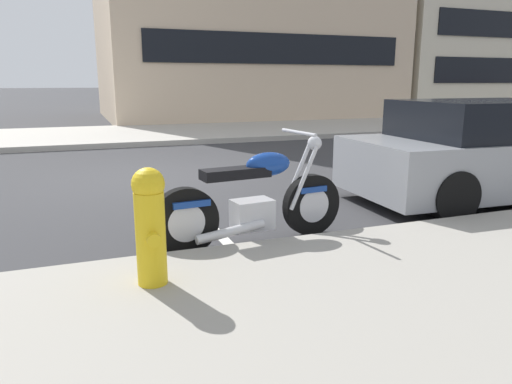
% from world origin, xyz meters
% --- Properties ---
extents(ground_plane, '(260.00, 260.00, 0.00)m').
position_xyz_m(ground_plane, '(0.00, 0.00, 0.00)').
color(ground_plane, '#333335').
extents(sidewalk_far_curb, '(120.00, 5.00, 0.14)m').
position_xyz_m(sidewalk_far_curb, '(12.00, 6.56, 0.07)').
color(sidewalk_far_curb, '#ADA89E').
rests_on(sidewalk_far_curb, ground).
extents(parking_stall_stripe, '(0.12, 2.20, 0.01)m').
position_xyz_m(parking_stall_stripe, '(0.00, -3.46, 0.00)').
color(parking_stall_stripe, silver).
rests_on(parking_stall_stripe, ground).
extents(parked_motorcycle, '(2.07, 0.62, 1.13)m').
position_xyz_m(parked_motorcycle, '(0.25, -3.85, 0.43)').
color(parked_motorcycle, black).
rests_on(parked_motorcycle, ground).
extents(parked_car_far_down_curb, '(4.19, 1.95, 1.37)m').
position_xyz_m(parked_car_far_down_curb, '(4.04, -3.19, 0.65)').
color(parked_car_far_down_curb, gray).
rests_on(parked_car_far_down_curb, ground).
extents(fire_hydrant, '(0.24, 0.36, 0.88)m').
position_xyz_m(fire_hydrant, '(-0.92, -4.80, 0.61)').
color(fire_hydrant, gold).
rests_on(fire_hydrant, sidewalk_near_curb).
extents(townhouse_behind_pole, '(9.96, 9.04, 9.54)m').
position_xyz_m(townhouse_behind_pole, '(17.42, 13.34, 4.77)').
color(townhouse_behind_pole, beige).
rests_on(townhouse_behind_pole, ground).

